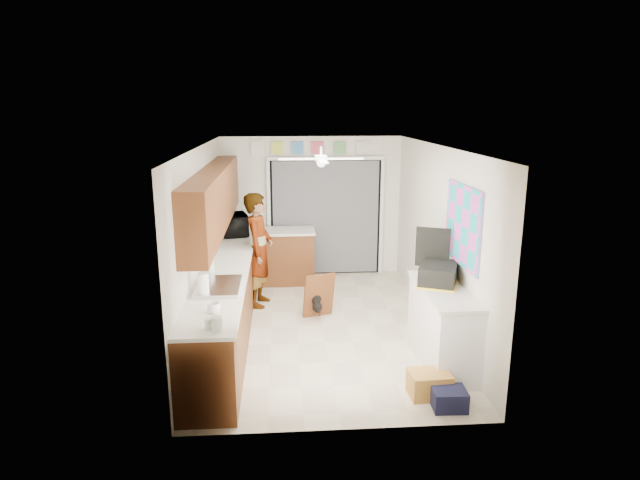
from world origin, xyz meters
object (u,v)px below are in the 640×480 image
object	(u,v)px
cardboard_box	(429,384)
navy_crate	(449,399)
suitcase	(438,274)
man	(259,250)
microwave	(234,225)
dog	(313,299)
paper_towel_roll	(203,285)
cup	(214,308)
soap_bottle	(210,263)

from	to	relation	value
cardboard_box	navy_crate	bearing A→B (deg)	-62.20
suitcase	man	xyz separation A→B (m)	(-2.22, 1.93, -0.18)
microwave	dog	distance (m)	1.93
navy_crate	dog	size ratio (longest dim) A/B	0.64
navy_crate	man	distance (m)	3.81
paper_towel_roll	cardboard_box	xyz separation A→B (m)	(2.42, -0.69, -0.94)
cup	dog	size ratio (longest dim) A/B	0.26
microwave	paper_towel_roll	distance (m)	2.96
paper_towel_roll	cup	bearing A→B (deg)	-71.78
suitcase	cup	bearing A→B (deg)	-140.44
soap_bottle	man	xyz separation A→B (m)	(0.55, 1.34, -0.20)
man	dog	world-z (taller)	man
cup	suitcase	distance (m)	2.69
soap_bottle	paper_towel_roll	world-z (taller)	soap_bottle
soap_bottle	suitcase	distance (m)	2.83
soap_bottle	cup	xyz separation A→B (m)	(0.20, -1.36, -0.08)
microwave	cardboard_box	xyz separation A→B (m)	(2.33, -3.65, -0.98)
cardboard_box	navy_crate	size ratio (longest dim) A/B	1.25
microwave	suitcase	world-z (taller)	microwave
paper_towel_roll	cardboard_box	distance (m)	2.69
cup	suitcase	bearing A→B (deg)	16.83
cup	navy_crate	size ratio (longest dim) A/B	0.41
cardboard_box	navy_crate	xyz separation A→B (m)	(0.13, -0.26, -0.03)
microwave	soap_bottle	bearing A→B (deg)	162.58
paper_towel_roll	navy_crate	world-z (taller)	paper_towel_roll
microwave	cardboard_box	size ratio (longest dim) A/B	1.43
paper_towel_roll	suitcase	xyz separation A→B (m)	(2.74, 0.25, -0.01)
paper_towel_roll	cardboard_box	world-z (taller)	paper_towel_roll
microwave	suitcase	xyz separation A→B (m)	(2.65, -2.71, -0.05)
cup	cardboard_box	distance (m)	2.42
cardboard_box	dog	distance (m)	2.70
man	cardboard_box	bearing A→B (deg)	-136.36
cup	navy_crate	xyz separation A→B (m)	(2.39, -0.42, -0.89)
soap_bottle	man	world-z (taller)	man
suitcase	man	world-z (taller)	man
microwave	paper_towel_roll	world-z (taller)	microwave
microwave	cup	size ratio (longest dim) A/B	4.38
microwave	suitcase	distance (m)	3.79
cup	paper_towel_roll	xyz separation A→B (m)	(-0.17, 0.53, 0.08)
paper_towel_roll	man	size ratio (longest dim) A/B	0.15
soap_bottle	suitcase	world-z (taller)	soap_bottle
paper_towel_roll	navy_crate	size ratio (longest dim) A/B	0.78
cup	cardboard_box	size ratio (longest dim) A/B	0.33
soap_bottle	paper_towel_roll	xyz separation A→B (m)	(0.03, -0.83, -0.01)
cardboard_box	dog	size ratio (longest dim) A/B	0.80
microwave	navy_crate	distance (m)	4.73
suitcase	microwave	bearing A→B (deg)	157.09
cardboard_box	navy_crate	distance (m)	0.29
dog	suitcase	bearing A→B (deg)	-56.82
paper_towel_roll	dog	world-z (taller)	paper_towel_roll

